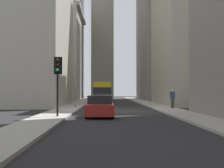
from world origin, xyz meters
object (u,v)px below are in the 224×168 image
(sedan_red, at_px, (100,107))
(discarded_bottle, at_px, (76,106))
(traffic_light_foreground, at_px, (58,72))
(pedestrian, at_px, (172,98))
(delivery_truck, at_px, (102,93))

(sedan_red, height_order, discarded_bottle, sedan_red)
(sedan_red, bearing_deg, discarded_bottle, 14.92)
(traffic_light_foreground, bearing_deg, pedestrian, -47.03)
(delivery_truck, xyz_separation_m, traffic_light_foreground, (-20.29, 2.63, 1.42))
(traffic_light_foreground, bearing_deg, delivery_truck, -7.39)
(delivery_truck, relative_size, sedan_red, 1.50)
(discarded_bottle, bearing_deg, pedestrian, -103.03)
(sedan_red, relative_size, traffic_light_foreground, 1.15)
(sedan_red, bearing_deg, traffic_light_foreground, 113.44)
(delivery_truck, distance_m, sedan_red, 19.16)
(delivery_truck, xyz_separation_m, pedestrian, (-11.76, -6.52, -0.36))
(sedan_red, xyz_separation_m, discarded_bottle, (9.48, 2.52, -0.42))
(pedestrian, bearing_deg, sedan_red, 138.56)
(sedan_red, relative_size, discarded_bottle, 15.93)
(delivery_truck, bearing_deg, traffic_light_foreground, 172.61)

